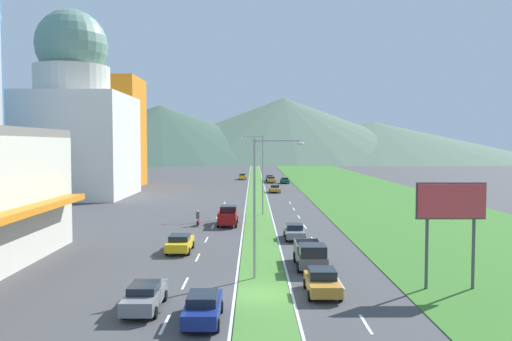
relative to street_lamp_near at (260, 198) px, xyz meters
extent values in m
plane|color=#424244|center=(0.15, -3.63, -5.51)|extent=(600.00, 600.00, 0.00)
cube|color=#477F33|center=(0.15, 56.37, -5.48)|extent=(3.20, 240.00, 0.06)
cube|color=#387028|center=(20.75, 56.37, -5.48)|extent=(24.00, 240.00, 0.06)
cube|color=silver|center=(-4.95, -8.57, -5.50)|extent=(0.16, 2.80, 0.01)
cube|color=silver|center=(-4.95, -1.03, -5.50)|extent=(0.16, 2.80, 0.01)
cube|color=silver|center=(-4.95, 6.50, -5.50)|extent=(0.16, 2.80, 0.01)
cube|color=silver|center=(-4.95, 14.03, -5.50)|extent=(0.16, 2.80, 0.01)
cube|color=silver|center=(-4.95, 21.57, -5.50)|extent=(0.16, 2.80, 0.01)
cube|color=silver|center=(-4.95, 29.10, -5.50)|extent=(0.16, 2.80, 0.01)
cube|color=silver|center=(-4.95, 36.63, -5.50)|extent=(0.16, 2.80, 0.01)
cube|color=silver|center=(-4.95, 44.17, -5.50)|extent=(0.16, 2.80, 0.01)
cube|color=silver|center=(5.25, -8.57, -5.50)|extent=(0.16, 2.80, 0.01)
cube|color=silver|center=(5.25, -1.03, -5.50)|extent=(0.16, 2.80, 0.01)
cube|color=silver|center=(5.25, 6.50, -5.50)|extent=(0.16, 2.80, 0.01)
cube|color=silver|center=(5.25, 14.03, -5.50)|extent=(0.16, 2.80, 0.01)
cube|color=silver|center=(5.25, 21.57, -5.50)|extent=(0.16, 2.80, 0.01)
cube|color=silver|center=(5.25, 29.10, -5.50)|extent=(0.16, 2.80, 0.01)
cube|color=silver|center=(5.25, 36.63, -5.50)|extent=(0.16, 2.80, 0.01)
cube|color=silver|center=(5.25, 44.17, -5.50)|extent=(0.16, 2.80, 0.01)
cube|color=silver|center=(-1.60, 56.37, -5.50)|extent=(0.16, 240.00, 0.01)
cube|color=silver|center=(1.90, 56.37, -5.50)|extent=(0.16, 240.00, 0.01)
cube|color=silver|center=(-31.76, 53.98, 3.33)|extent=(19.05, 19.05, 17.67)
cylinder|color=beige|center=(-31.76, 53.98, 14.58)|extent=(12.69, 12.69, 4.83)
sphere|color=slate|center=(-31.76, 53.98, 20.62)|extent=(12.08, 12.08, 12.08)
cube|color=orange|center=(-31.58, 75.25, 6.17)|extent=(13.39, 13.39, 23.36)
cone|color=#3D5647|center=(-53.83, 255.07, 10.18)|extent=(179.20, 179.20, 31.39)
cone|color=#516B56|center=(18.35, 276.34, 13.27)|extent=(200.27, 200.27, 37.55)
cone|color=#516B56|center=(72.22, 270.02, 5.75)|extent=(193.71, 193.71, 22.52)
cylinder|color=#99999E|center=(-0.38, 0.01, -0.75)|extent=(0.18, 0.18, 9.52)
cylinder|color=#99999E|center=(1.14, -0.02, 3.86)|extent=(3.04, 0.16, 0.10)
ellipsoid|color=silver|center=(2.66, -0.05, 3.66)|extent=(0.56, 0.28, 0.20)
cylinder|color=#99999E|center=(0.75, 30.63, -0.38)|extent=(0.18, 0.18, 10.25)
cylinder|color=#99999E|center=(-0.44, 30.59, 4.59)|extent=(2.38, 0.17, 0.10)
ellipsoid|color=silver|center=(-1.62, 30.56, 4.39)|extent=(0.56, 0.28, 0.20)
cylinder|color=#4C4C51|center=(10.40, -2.51, -3.24)|extent=(0.20, 0.20, 4.54)
cylinder|color=#4C4C51|center=(13.33, -2.51, -3.24)|extent=(0.20, 0.20, 4.54)
cube|color=#D83847|center=(11.87, -2.61, 0.09)|extent=(4.19, 0.16, 2.12)
cube|color=#4C4C51|center=(11.87, -2.49, 0.09)|extent=(4.39, 0.08, 2.32)
cube|color=#C6842D|center=(3.77, 84.87, -4.84)|extent=(1.82, 4.40, 0.70)
cube|color=black|center=(3.77, 85.04, -4.26)|extent=(1.56, 1.93, 0.46)
cylinder|color=black|center=(4.64, 83.51, -5.19)|extent=(0.22, 0.64, 0.64)
cylinder|color=black|center=(2.90, 83.51, -5.19)|extent=(0.22, 0.64, 0.64)
cylinder|color=black|center=(4.64, 86.23, -5.19)|extent=(0.22, 0.64, 0.64)
cylinder|color=black|center=(2.90, 86.23, -5.19)|extent=(0.22, 0.64, 0.64)
cube|color=#0C5128|center=(6.88, 83.15, -4.89)|extent=(1.88, 4.22, 0.61)
cube|color=black|center=(6.88, 83.32, -4.37)|extent=(1.62, 1.85, 0.43)
cylinder|color=black|center=(7.78, 81.84, -5.19)|extent=(0.22, 0.64, 0.64)
cylinder|color=black|center=(5.98, 81.84, -5.19)|extent=(0.22, 0.64, 0.64)
cylinder|color=black|center=(7.78, 84.46, -5.19)|extent=(0.22, 0.64, 0.64)
cylinder|color=black|center=(5.98, 84.46, -5.19)|extent=(0.22, 0.64, 0.64)
cube|color=slate|center=(-6.45, -6.21, -4.82)|extent=(1.74, 4.76, 0.75)
cube|color=black|center=(-6.45, -6.40, -4.23)|extent=(1.50, 2.09, 0.42)
cylinder|color=black|center=(-7.28, -4.74, -5.19)|extent=(0.22, 0.64, 0.64)
cylinder|color=black|center=(-5.61, -4.74, -5.19)|extent=(0.22, 0.64, 0.64)
cylinder|color=black|center=(-7.28, -7.69, -5.19)|extent=(0.22, 0.64, 0.64)
cylinder|color=black|center=(-5.61, -7.69, -5.19)|extent=(0.22, 0.64, 0.64)
cube|color=#C6842D|center=(3.61, 61.18, -4.89)|extent=(1.87, 4.35, 0.60)
cube|color=black|center=(3.61, 61.35, -4.34)|extent=(1.61, 1.91, 0.50)
cylinder|color=black|center=(4.51, 59.83, -5.19)|extent=(0.22, 0.64, 0.64)
cylinder|color=black|center=(2.71, 59.83, -5.19)|extent=(0.22, 0.64, 0.64)
cylinder|color=black|center=(4.51, 62.53, -5.19)|extent=(0.22, 0.64, 0.64)
cylinder|color=black|center=(2.71, 62.53, -5.19)|extent=(0.22, 0.64, 0.64)
cube|color=#C6842D|center=(3.73, -3.53, -4.85)|extent=(1.86, 4.08, 0.67)
cube|color=black|center=(3.73, -3.37, -4.24)|extent=(1.60, 1.79, 0.55)
cylinder|color=black|center=(4.62, -4.80, -5.19)|extent=(0.22, 0.64, 0.64)
cylinder|color=black|center=(2.83, -4.80, -5.19)|extent=(0.22, 0.64, 0.64)
cylinder|color=black|center=(4.62, -2.27, -5.19)|extent=(0.22, 0.64, 0.64)
cylinder|color=black|center=(2.83, -2.27, -5.19)|extent=(0.22, 0.64, 0.64)
cube|color=yellow|center=(-3.26, 95.96, -4.82)|extent=(1.77, 4.15, 0.75)
cube|color=black|center=(-3.26, 95.80, -4.21)|extent=(1.52, 1.82, 0.47)
cylinder|color=black|center=(-4.11, 97.25, -5.19)|extent=(0.22, 0.64, 0.64)
cylinder|color=black|center=(-2.41, 97.25, -5.19)|extent=(0.22, 0.64, 0.64)
cylinder|color=black|center=(-4.11, 94.68, -5.19)|extent=(0.22, 0.64, 0.64)
cylinder|color=black|center=(-2.41, 94.68, -5.19)|extent=(0.22, 0.64, 0.64)
cube|color=yellow|center=(-6.69, 8.75, -4.84)|extent=(1.89, 4.54, 0.69)
cube|color=black|center=(-6.69, 8.57, -4.27)|extent=(1.62, 2.00, 0.46)
cylinder|color=black|center=(-7.60, 10.16, -5.19)|extent=(0.22, 0.64, 0.64)
cylinder|color=black|center=(-5.79, 10.16, -5.19)|extent=(0.22, 0.64, 0.64)
cylinder|color=black|center=(-7.60, 7.34, -5.19)|extent=(0.22, 0.64, 0.64)
cylinder|color=black|center=(-5.79, 7.34, -5.19)|extent=(0.22, 0.64, 0.64)
cube|color=slate|center=(3.48, 14.25, -4.88)|extent=(1.76, 4.16, 0.62)
cube|color=black|center=(3.48, 14.42, -4.31)|extent=(1.52, 1.83, 0.51)
cylinder|color=black|center=(4.33, 12.96, -5.19)|extent=(0.22, 0.64, 0.64)
cylinder|color=black|center=(2.64, 12.96, -5.19)|extent=(0.22, 0.64, 0.64)
cylinder|color=black|center=(4.33, 15.54, -5.19)|extent=(0.22, 0.64, 0.64)
cylinder|color=black|center=(2.64, 15.54, -5.19)|extent=(0.22, 0.64, 0.64)
cube|color=navy|center=(-3.04, -8.17, -4.83)|extent=(1.73, 4.53, 0.73)
cube|color=black|center=(-3.04, -8.35, -4.23)|extent=(1.49, 1.99, 0.48)
cylinder|color=black|center=(-3.87, -6.77, -5.19)|extent=(0.22, 0.64, 0.64)
cylinder|color=black|center=(-2.21, -6.77, -5.19)|extent=(0.22, 0.64, 0.64)
cylinder|color=black|center=(-3.87, -9.58, -5.19)|extent=(0.22, 0.64, 0.64)
cylinder|color=black|center=(-2.21, -9.58, -5.19)|extent=(0.22, 0.64, 0.64)
cube|color=#0C5128|center=(3.55, 90.26, -4.84)|extent=(1.76, 4.62, 0.69)
cube|color=black|center=(3.55, 90.44, -4.26)|extent=(1.52, 2.03, 0.48)
cylinder|color=black|center=(4.40, 88.83, -5.19)|extent=(0.22, 0.64, 0.64)
cylinder|color=black|center=(2.71, 88.83, -5.19)|extent=(0.22, 0.64, 0.64)
cylinder|color=black|center=(4.40, 91.69, -5.19)|extent=(0.22, 0.64, 0.64)
cylinder|color=black|center=(2.71, 91.69, -5.19)|extent=(0.22, 0.64, 0.64)
cube|color=#515459|center=(3.74, 3.32, -4.71)|extent=(2.00, 5.40, 0.80)
cube|color=black|center=(3.74, 1.72, -3.91)|extent=(1.84, 2.00, 0.80)
cube|color=#515459|center=(4.68, 4.42, -4.09)|extent=(0.10, 3.20, 0.44)
cube|color=#515459|center=(2.80, 4.42, -4.09)|extent=(0.10, 3.20, 0.44)
cube|color=#515459|center=(3.74, 5.97, -4.09)|extent=(1.84, 0.10, 0.44)
cylinder|color=black|center=(4.70, 1.70, -5.11)|extent=(0.26, 0.80, 0.80)
cylinder|color=black|center=(2.78, 1.70, -5.11)|extent=(0.26, 0.80, 0.80)
cylinder|color=black|center=(4.70, 4.94, -5.11)|extent=(0.26, 0.80, 0.80)
cylinder|color=black|center=(2.78, 4.94, -5.11)|extent=(0.26, 0.80, 0.80)
cube|color=maroon|center=(-3.34, 22.62, -4.71)|extent=(2.00, 5.40, 0.80)
cube|color=black|center=(-3.34, 24.22, -3.91)|extent=(1.84, 2.00, 0.80)
cube|color=maroon|center=(-4.28, 21.52, -4.09)|extent=(0.10, 3.20, 0.44)
cube|color=maroon|center=(-2.40, 21.52, -4.09)|extent=(0.10, 3.20, 0.44)
cube|color=maroon|center=(-3.34, 19.97, -4.09)|extent=(1.84, 0.10, 0.44)
cylinder|color=black|center=(-4.30, 24.24, -5.11)|extent=(0.26, 0.80, 0.80)
cylinder|color=black|center=(-2.38, 24.24, -5.11)|extent=(0.26, 0.80, 0.80)
cylinder|color=black|center=(-4.30, 21.00, -5.11)|extent=(0.26, 0.80, 0.80)
cylinder|color=black|center=(-2.38, 21.00, -5.11)|extent=(0.26, 0.80, 0.80)
cylinder|color=black|center=(-6.66, 22.97, -5.21)|extent=(0.10, 0.60, 0.60)
cylinder|color=black|center=(-6.66, 21.57, -5.21)|extent=(0.12, 0.60, 0.60)
cube|color=maroon|center=(-6.66, 22.27, -5.03)|extent=(0.20, 1.12, 0.25)
ellipsoid|color=maroon|center=(-6.66, 22.47, -4.68)|extent=(0.24, 0.44, 0.24)
cube|color=#4C4C51|center=(-6.66, 22.17, -4.31)|extent=(0.36, 0.28, 0.70)
sphere|color=silver|center=(-6.66, 22.22, -3.84)|extent=(0.26, 0.26, 0.26)
camera|label=1|loc=(-0.45, -33.58, 3.62)|focal=35.28mm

